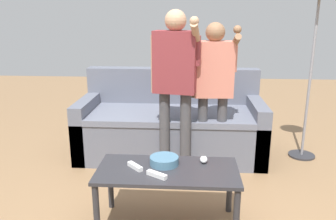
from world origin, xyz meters
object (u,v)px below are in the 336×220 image
coffee_table (168,177)px  player_center (175,75)px  game_remote_wand_far (135,166)px  game_remote_nunchuk (204,159)px  couch (171,125)px  floor_lamp (319,3)px  game_remote_wand_near (157,175)px  snack_bowl (164,161)px  player_right (214,80)px

coffee_table → player_center: player_center is taller
player_center → game_remote_wand_far: bearing=-105.7°
game_remote_nunchuk → game_remote_wand_far: size_ratio=0.66×
couch → floor_lamp: (1.44, -0.02, 1.29)m
coffee_table → game_remote_wand_near: 0.16m
coffee_table → game_remote_wand_near: size_ratio=6.70×
snack_bowl → game_remote_wand_far: size_ratio=1.58×
coffee_table → player_center: bearing=89.3°
coffee_table → game_remote_nunchuk: bearing=27.5°
snack_bowl → game_remote_nunchuk: 0.29m
snack_bowl → player_right: 1.07m
couch → snack_bowl: 1.31m
floor_lamp → player_right: bearing=-159.3°
player_right → game_remote_wand_near: size_ratio=9.57×
couch → game_remote_wand_near: couch is taller
floor_lamp → player_center: 1.59m
player_right → couch: bearing=136.5°
coffee_table → game_remote_nunchuk: size_ratio=11.45×
floor_lamp → coffee_table: bearing=-135.5°
couch → floor_lamp: 1.93m
couch → game_remote_nunchuk: size_ratio=22.33×
floor_lamp → game_remote_wand_far: 2.40m
snack_bowl → game_remote_nunchuk: bearing=10.9°
snack_bowl → player_right: player_right is taller
couch → coffee_table: size_ratio=1.95×
game_remote_wand_near → game_remote_wand_far: bearing=144.5°
couch → game_remote_wand_near: bearing=-90.3°
game_remote_wand_far → snack_bowl: bearing=21.6°
coffee_table → floor_lamp: bearing=44.5°
player_right → game_remote_wand_near: player_right is taller
floor_lamp → snack_bowl: bearing=-137.8°
couch → snack_bowl: bearing=-88.8°
couch → player_right: 0.83m
coffee_table → snack_bowl: 0.12m
game_remote_wand_far → coffee_table: bearing=0.3°
coffee_table → player_right: 1.16m
game_remote_wand_far → player_center: bearing=74.3°
player_right → game_remote_nunchuk: bearing=-97.4°
snack_bowl → floor_lamp: floor_lamp is taller
snack_bowl → game_remote_wand_near: size_ratio=1.40×
snack_bowl → game_remote_nunchuk: (0.29, 0.06, -0.01)m
snack_bowl → player_center: 0.93m
couch → snack_bowl: size_ratio=9.33×
coffee_table → game_remote_wand_far: bearing=-179.7°
coffee_table → snack_bowl: size_ratio=4.78×
snack_bowl → player_right: (0.40, 0.90, 0.43)m
game_remote_nunchuk → snack_bowl: bearing=-169.1°
game_remote_wand_near → game_remote_wand_far: size_ratio=1.13×
player_center → coffee_table: bearing=-90.7°
game_remote_nunchuk → player_right: size_ratio=0.06×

